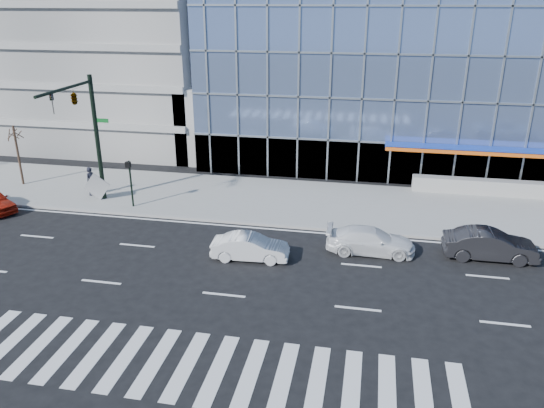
{
  "coord_description": "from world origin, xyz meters",
  "views": [
    {
      "loc": [
        6.1,
        -23.96,
        12.59
      ],
      "look_at": [
        0.86,
        3.0,
        1.77
      ],
      "focal_mm": 35.0,
      "sensor_mm": 36.0,
      "label": 1
    }
  ],
  "objects_px": {
    "tilted_panel": "(97,187)",
    "street_tree_near": "(14,134)",
    "ped_signal_post": "(130,177)",
    "white_sedan": "(250,247)",
    "dark_sedan": "(490,245)",
    "pedestrian": "(91,181)",
    "traffic_signal": "(81,112)",
    "white_suv": "(370,241)"
  },
  "relations": [
    {
      "from": "ped_signal_post",
      "to": "white_suv",
      "type": "xyz_separation_m",
      "value": [
        14.87,
        -3.34,
        -1.47
      ]
    },
    {
      "from": "traffic_signal",
      "to": "white_suv",
      "type": "height_order",
      "value": "traffic_signal"
    },
    {
      "from": "street_tree_near",
      "to": "white_sedan",
      "type": "xyz_separation_m",
      "value": [
        18.37,
        -7.83,
        -3.13
      ]
    },
    {
      "from": "traffic_signal",
      "to": "dark_sedan",
      "type": "xyz_separation_m",
      "value": [
        23.37,
        -2.51,
        -5.4
      ]
    },
    {
      "from": "ped_signal_post",
      "to": "dark_sedan",
      "type": "relative_size",
      "value": 0.65
    },
    {
      "from": "white_suv",
      "to": "pedestrian",
      "type": "height_order",
      "value": "pedestrian"
    },
    {
      "from": "dark_sedan",
      "to": "tilted_panel",
      "type": "height_order",
      "value": "tilted_panel"
    },
    {
      "from": "traffic_signal",
      "to": "white_sedan",
      "type": "height_order",
      "value": "traffic_signal"
    },
    {
      "from": "white_sedan",
      "to": "tilted_panel",
      "type": "bearing_deg",
      "value": 59.22
    },
    {
      "from": "street_tree_near",
      "to": "white_suv",
      "type": "xyz_separation_m",
      "value": [
        24.37,
        -5.9,
        -3.11
      ]
    },
    {
      "from": "ped_signal_post",
      "to": "pedestrian",
      "type": "bearing_deg",
      "value": 157.31
    },
    {
      "from": "tilted_panel",
      "to": "traffic_signal",
      "type": "bearing_deg",
      "value": -83.51
    },
    {
      "from": "ped_signal_post",
      "to": "traffic_signal",
      "type": "bearing_deg",
      "value": -171.48
    },
    {
      "from": "ped_signal_post",
      "to": "tilted_panel",
      "type": "xyz_separation_m",
      "value": [
        -2.73,
        0.7,
        -1.08
      ]
    },
    {
      "from": "street_tree_near",
      "to": "tilted_panel",
      "type": "xyz_separation_m",
      "value": [
        6.77,
        -1.86,
        -2.72
      ]
    },
    {
      "from": "ped_signal_post",
      "to": "dark_sedan",
      "type": "xyz_separation_m",
      "value": [
        20.87,
        -2.89,
        -1.38
      ]
    },
    {
      "from": "white_suv",
      "to": "pedestrian",
      "type": "bearing_deg",
      "value": 73.78
    },
    {
      "from": "white_suv",
      "to": "dark_sedan",
      "type": "height_order",
      "value": "dark_sedan"
    },
    {
      "from": "white_sedan",
      "to": "pedestrian",
      "type": "distance_m",
      "value": 14.16
    },
    {
      "from": "traffic_signal",
      "to": "street_tree_near",
      "type": "distance_m",
      "value": 7.96
    },
    {
      "from": "ped_signal_post",
      "to": "white_sedan",
      "type": "relative_size",
      "value": 0.76
    },
    {
      "from": "white_sedan",
      "to": "dark_sedan",
      "type": "bearing_deg",
      "value": -82.32
    },
    {
      "from": "traffic_signal",
      "to": "ped_signal_post",
      "type": "xyz_separation_m",
      "value": [
        2.5,
        0.37,
        -4.02
      ]
    },
    {
      "from": "white_sedan",
      "to": "tilted_panel",
      "type": "distance_m",
      "value": 13.06
    },
    {
      "from": "white_sedan",
      "to": "tilted_panel",
      "type": "relative_size",
      "value": 3.03
    },
    {
      "from": "white_suv",
      "to": "tilted_panel",
      "type": "height_order",
      "value": "tilted_panel"
    },
    {
      "from": "ped_signal_post",
      "to": "tilted_panel",
      "type": "distance_m",
      "value": 3.02
    },
    {
      "from": "traffic_signal",
      "to": "white_sedan",
      "type": "xyz_separation_m",
      "value": [
        11.37,
        -4.9,
        -5.51
      ]
    },
    {
      "from": "pedestrian",
      "to": "tilted_panel",
      "type": "height_order",
      "value": "pedestrian"
    },
    {
      "from": "dark_sedan",
      "to": "street_tree_near",
      "type": "bearing_deg",
      "value": 78.93
    },
    {
      "from": "traffic_signal",
      "to": "ped_signal_post",
      "type": "height_order",
      "value": "traffic_signal"
    },
    {
      "from": "ped_signal_post",
      "to": "street_tree_near",
      "type": "distance_m",
      "value": 9.97
    },
    {
      "from": "street_tree_near",
      "to": "pedestrian",
      "type": "relative_size",
      "value": 2.21
    },
    {
      "from": "traffic_signal",
      "to": "tilted_panel",
      "type": "bearing_deg",
      "value": 102.33
    },
    {
      "from": "dark_sedan",
      "to": "pedestrian",
      "type": "bearing_deg",
      "value": 78.94
    },
    {
      "from": "white_sedan",
      "to": "tilted_panel",
      "type": "xyz_separation_m",
      "value": [
        -11.6,
        5.97,
        0.41
      ]
    },
    {
      "from": "white_sedan",
      "to": "pedestrian",
      "type": "relative_size",
      "value": 2.06
    },
    {
      "from": "tilted_panel",
      "to": "street_tree_near",
      "type": "bearing_deg",
      "value": 158.79
    },
    {
      "from": "pedestrian",
      "to": "tilted_panel",
      "type": "xyz_separation_m",
      "value": [
        0.83,
        -0.79,
        -0.05
      ]
    },
    {
      "from": "white_sedan",
      "to": "pedestrian",
      "type": "height_order",
      "value": "pedestrian"
    },
    {
      "from": "white_suv",
      "to": "pedestrian",
      "type": "relative_size",
      "value": 2.4
    },
    {
      "from": "traffic_signal",
      "to": "white_suv",
      "type": "distance_m",
      "value": 18.46
    }
  ]
}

